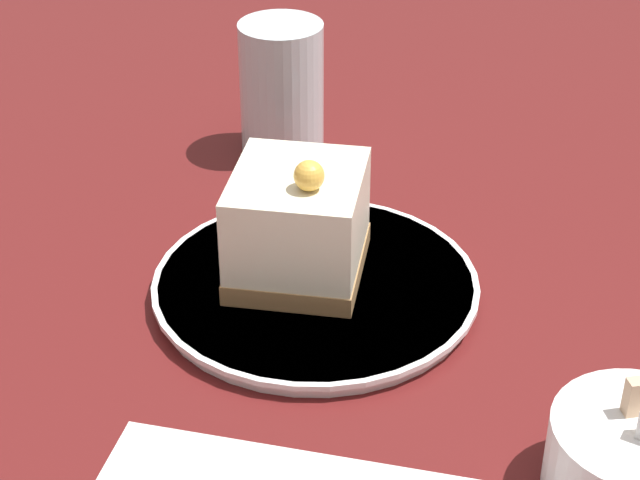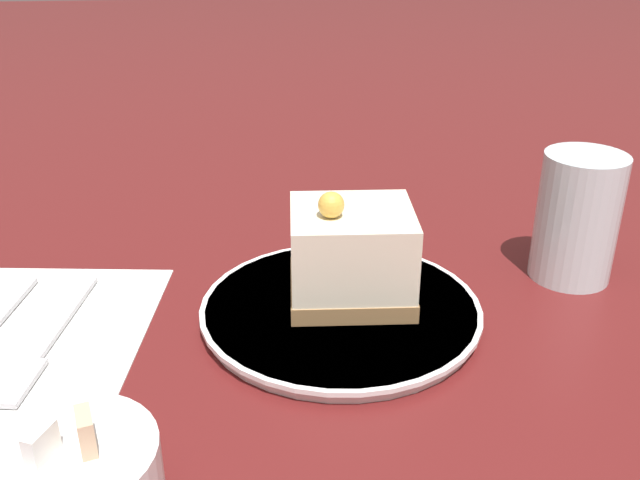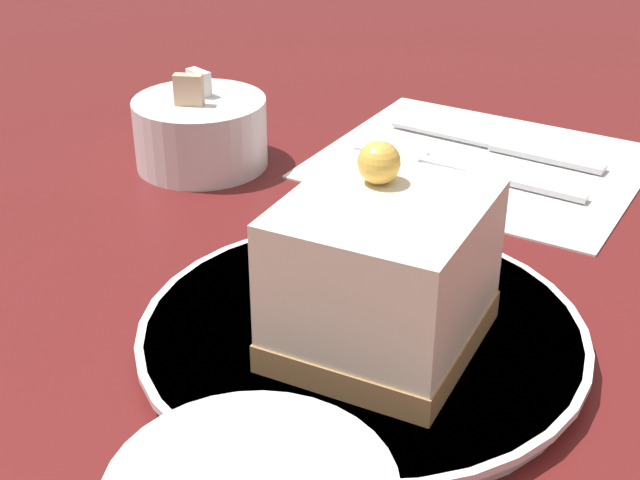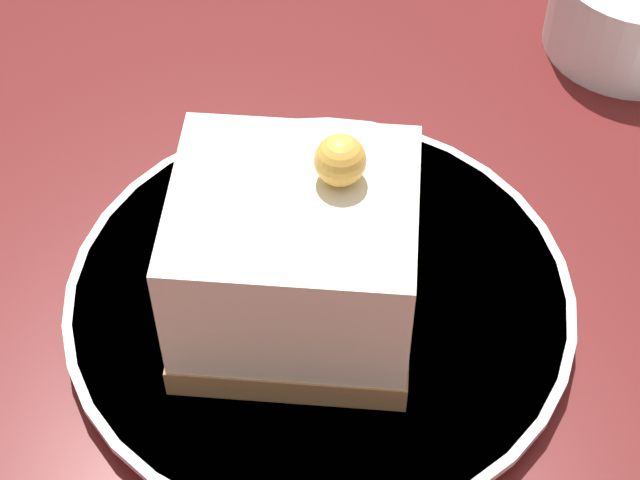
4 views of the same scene
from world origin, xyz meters
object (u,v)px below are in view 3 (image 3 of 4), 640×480
object	(u,v)px
cake_slice	(383,274)
sugar_bowl	(201,132)
plate	(362,335)
fork	(446,165)
knife	(515,150)

from	to	relation	value
cake_slice	sugar_bowl	xyz separation A→B (m)	(0.18, 0.21, -0.03)
plate	fork	world-z (taller)	plate
plate	cake_slice	xyz separation A→B (m)	(-0.01, -0.01, 0.04)
plate	fork	distance (m)	0.23
plate	sugar_bowl	xyz separation A→B (m)	(0.17, 0.19, 0.02)
plate	knife	distance (m)	0.28
plate	cake_slice	size ratio (longest dim) A/B	2.21
knife	sugar_bowl	xyz separation A→B (m)	(-0.11, 0.21, 0.02)
cake_slice	knife	size ratio (longest dim) A/B	0.59
plate	cake_slice	distance (m)	0.05
plate	cake_slice	bearing A→B (deg)	-126.18
cake_slice	knife	world-z (taller)	cake_slice
fork	knife	bearing A→B (deg)	-29.51
fork	sugar_bowl	size ratio (longest dim) A/B	1.83
cake_slice	knife	xyz separation A→B (m)	(0.29, -0.00, -0.05)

